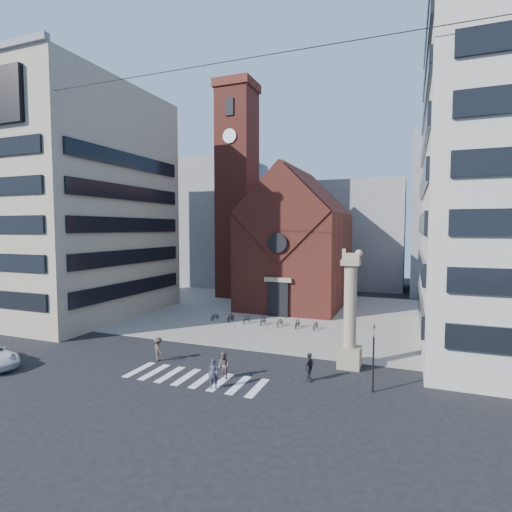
{
  "coord_description": "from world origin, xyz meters",
  "views": [
    {
      "loc": [
        13.98,
        -26.05,
        10.15
      ],
      "look_at": [
        0.73,
        8.0,
        7.6
      ],
      "focal_mm": 28.0,
      "sensor_mm": 36.0,
      "label": 1
    }
  ],
  "objects_px": {
    "pedestrian_0": "(213,374)",
    "pedestrian_1": "(224,366)",
    "scooter_0": "(215,316)",
    "lion_column": "(350,321)",
    "pedestrian_2": "(309,367)",
    "traffic_light": "(373,356)"
  },
  "relations": [
    {
      "from": "lion_column",
      "to": "pedestrian_2",
      "type": "distance_m",
      "value": 4.91
    },
    {
      "from": "pedestrian_2",
      "to": "pedestrian_1",
      "type": "bearing_deg",
      "value": 120.62
    },
    {
      "from": "traffic_light",
      "to": "pedestrian_0",
      "type": "xyz_separation_m",
      "value": [
        -9.47,
        -3.06,
        -1.35
      ]
    },
    {
      "from": "traffic_light",
      "to": "pedestrian_0",
      "type": "height_order",
      "value": "traffic_light"
    },
    {
      "from": "scooter_0",
      "to": "lion_column",
      "type": "bearing_deg",
      "value": -28.95
    },
    {
      "from": "pedestrian_1",
      "to": "scooter_0",
      "type": "xyz_separation_m",
      "value": [
        -8.32,
        14.98,
        -0.42
      ]
    },
    {
      "from": "pedestrian_1",
      "to": "pedestrian_2",
      "type": "xyz_separation_m",
      "value": [
        5.47,
        1.67,
        0.05
      ]
    },
    {
      "from": "pedestrian_0",
      "to": "scooter_0",
      "type": "distance_m",
      "value": 18.71
    },
    {
      "from": "pedestrian_2",
      "to": "scooter_0",
      "type": "xyz_separation_m",
      "value": [
        -13.79,
        13.31,
        -0.47
      ]
    },
    {
      "from": "lion_column",
      "to": "pedestrian_0",
      "type": "height_order",
      "value": "lion_column"
    },
    {
      "from": "lion_column",
      "to": "pedestrian_2",
      "type": "bearing_deg",
      "value": -119.98
    },
    {
      "from": "scooter_0",
      "to": "pedestrian_2",
      "type": "bearing_deg",
      "value": -41.69
    },
    {
      "from": "lion_column",
      "to": "pedestrian_1",
      "type": "xyz_separation_m",
      "value": [
        -7.58,
        -5.33,
        -2.55
      ]
    },
    {
      "from": "lion_column",
      "to": "traffic_light",
      "type": "xyz_separation_m",
      "value": [
        1.99,
        -4.0,
        -1.17
      ]
    },
    {
      "from": "pedestrian_0",
      "to": "pedestrian_2",
      "type": "relative_size",
      "value": 0.99
    },
    {
      "from": "pedestrian_0",
      "to": "scooter_0",
      "type": "relative_size",
      "value": 1.13
    },
    {
      "from": "pedestrian_0",
      "to": "pedestrian_1",
      "type": "bearing_deg",
      "value": 85.02
    },
    {
      "from": "pedestrian_0",
      "to": "pedestrian_2",
      "type": "bearing_deg",
      "value": 23.82
    },
    {
      "from": "pedestrian_0",
      "to": "traffic_light",
      "type": "bearing_deg",
      "value": 9.39
    },
    {
      "from": "traffic_light",
      "to": "pedestrian_1",
      "type": "distance_m",
      "value": 9.77
    },
    {
      "from": "traffic_light",
      "to": "pedestrian_0",
      "type": "relative_size",
      "value": 2.28
    },
    {
      "from": "pedestrian_0",
      "to": "pedestrian_1",
      "type": "xyz_separation_m",
      "value": [
        -0.11,
        1.72,
        -0.04
      ]
    }
  ]
}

